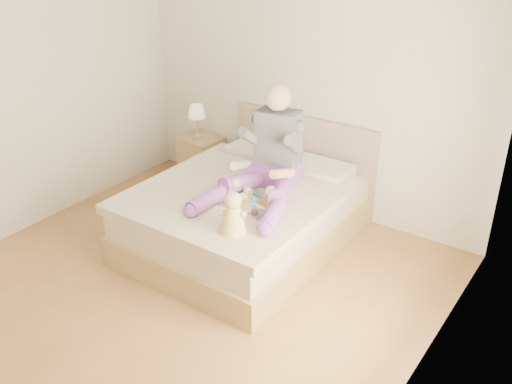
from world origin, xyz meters
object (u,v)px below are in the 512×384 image
Objects in this scene: tray at (250,203)px; nightstand at (202,159)px; bed at (249,211)px; baby at (233,216)px; adult at (269,161)px.

nightstand is at bearing 148.48° from tray.
bed is 6.09× the size of baby.
bed is at bearing 93.16° from baby.
baby is at bearing -37.74° from nightstand.
bed reaches higher than tray.
nightstand is at bearing 147.85° from bed.
baby is at bearing -62.13° from bed.
adult is 0.84m from baby.
adult reaches higher than nightstand.
baby is (0.20, -0.80, -0.14)m from adult.
adult is at bearing 79.57° from baby.
tray reaches higher than nightstand.
baby reaches higher than nightstand.
adult is at bearing 3.97° from bed.
adult is 3.40× the size of baby.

